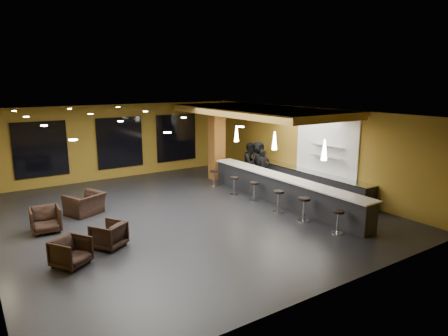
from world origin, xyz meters
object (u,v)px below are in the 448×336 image
pendant_0 (324,150)px  staff_a (263,168)px  pendant_1 (275,141)px  staff_b (251,163)px  staff_c (258,162)px  bar_stool_4 (234,183)px  pendant_2 (237,134)px  bar_stool_3 (254,189)px  bar_stool_5 (214,176)px  bar_counter (282,190)px  prep_counter (310,182)px  bar_stool_1 (304,206)px  bar_stool_0 (338,219)px  armchair_a (71,252)px  bar_stool_2 (278,198)px  armchair_b (109,235)px  armchair_c (46,220)px  column (217,143)px  armchair_d (85,204)px

pendant_0 → staff_a: (1.09, 4.47, -1.54)m
pendant_1 → staff_b: (0.93, 2.67, -1.42)m
staff_c → bar_stool_4: staff_c is taller
pendant_2 → bar_stool_3: (-0.68, -2.18, -1.87)m
staff_b → staff_c: 0.35m
staff_a → bar_stool_5: size_ratio=2.25×
staff_b → bar_stool_5: 1.85m
pendant_1 → bar_stool_5: size_ratio=0.97×
bar_counter → bar_stool_5: (-0.82, 3.54, -0.04)m
prep_counter → staff_c: size_ratio=3.17×
prep_counter → bar_stool_1: prep_counter is taller
pendant_2 → bar_stool_0: pendant_2 is taller
bar_counter → prep_counter: bearing=14.0°
bar_counter → bar_stool_4: bearing=114.3°
armchair_a → bar_stool_2: size_ratio=1.03×
staff_a → staff_c: staff_c is taller
armchair_b → bar_stool_3: bearing=158.4°
pendant_1 → armchair_c: size_ratio=0.80×
pendant_1 → staff_a: (1.09, 1.97, -1.54)m
pendant_1 → bar_stool_4: 2.51m
bar_stool_4 → bar_stool_5: 1.61m
column → bar_stool_4: bearing=-108.0°
staff_b → armchair_a: size_ratio=2.31×
prep_counter → pendant_1: 2.77m
staff_c → armchair_c: size_ratio=2.18×
prep_counter → armchair_c: size_ratio=6.89×
prep_counter → pendant_1: (-2.00, 0.00, 1.92)m
pendant_0 → armchair_a: pendant_0 is taller
bar_stool_0 → bar_stool_3: (-0.01, 4.12, 0.00)m
staff_c → bar_stool_5: 2.18m
armchair_b → armchair_c: bearing=-94.2°
bar_stool_4 → staff_b: bearing=34.8°
staff_b → column: bearing=106.6°
prep_counter → staff_b: 2.92m
armchair_d → bar_stool_5: 5.83m
bar_stool_4 → pendant_1: bearing=-58.6°
armchair_c → pendant_0: bearing=-21.3°
armchair_b → bar_stool_5: armchair_b is taller
bar_counter → staff_a: (1.09, 2.47, 0.31)m
prep_counter → staff_b: staff_b is taller
staff_a → bar_stool_2: (-1.91, -3.20, -0.31)m
pendant_2 → armchair_b: pendant_2 is taller
pendant_0 → bar_stool_5: pendant_0 is taller
column → bar_stool_0: (-0.68, -7.90, -1.27)m
staff_c → bar_stool_2: bearing=-130.9°
bar_stool_0 → bar_stool_5: (-0.15, 6.84, -0.01)m
bar_counter → pendant_1: (0.00, 0.50, 1.85)m
prep_counter → pendant_0: bearing=-128.7°
armchair_b → bar_stool_3: size_ratio=1.09×
staff_c → bar_stool_1: (-1.98, -4.94, -0.43)m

